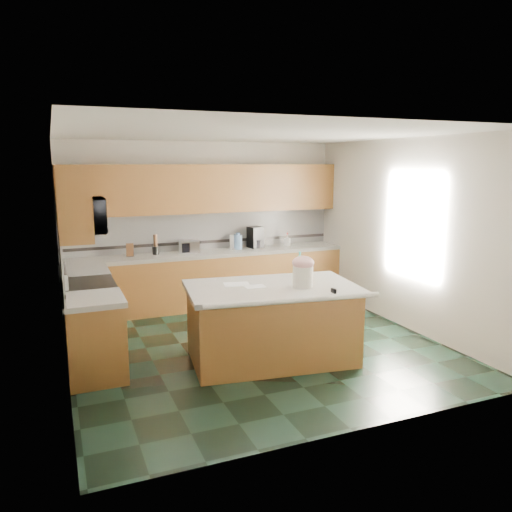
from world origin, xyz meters
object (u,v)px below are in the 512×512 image
island_base (272,325)px  toaster_oven (189,247)px  soap_bottle_island (300,264)px  coffee_maker (255,237)px  island_top (272,288)px  treat_jar (303,276)px  knife_block (130,250)px

island_base → toaster_oven: toaster_oven is taller
island_base → soap_bottle_island: 0.88m
island_base → coffee_maker: size_ratio=5.23×
island_top → treat_jar: 0.40m
treat_jar → island_top: bearing=150.9°
treat_jar → coffee_maker: bearing=81.6°
treat_jar → island_base: bearing=150.9°
island_base → island_top: bearing=0.0°
treat_jar → knife_block: treat_jar is taller
treat_jar → toaster_oven: 2.82m
treat_jar → toaster_oven: (-0.64, 2.74, -0.03)m
soap_bottle_island → toaster_oven: size_ratio=0.99×
soap_bottle_island → knife_block: 2.89m
soap_bottle_island → coffee_maker: 2.32m
island_top → knife_block: size_ratio=9.97×
toaster_oven → coffee_maker: 1.18m
island_top → coffee_maker: bearing=79.4°
soap_bottle_island → island_base: bearing=-131.7°
treat_jar → soap_bottle_island: 0.52m
soap_bottle_island → coffee_maker: (0.33, 2.30, 0.02)m
island_base → coffee_maker: coffee_maker is taller
soap_bottle_island → knife_block: size_ratio=1.64×
toaster_oven → coffee_maker: coffee_maker is taller
island_base → treat_jar: bearing=-24.2°
knife_block → coffee_maker: coffee_maker is taller
soap_bottle_island → toaster_oven: bearing=129.7°
island_base → island_top: 0.46m
island_base → treat_jar: size_ratio=7.60×
island_top → soap_bottle_island: (0.51, 0.28, 0.19)m
island_base → soap_bottle_island: bearing=36.4°
soap_bottle_island → toaster_oven: 2.42m
island_base → coffee_maker: bearing=79.4°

